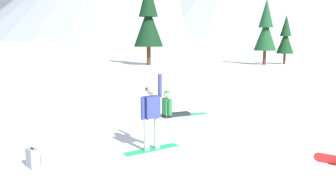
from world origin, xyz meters
TOP-DOWN VIEW (x-y plane):
  - ground_plane at (0.00, 0.00)m, footprint 800.00×800.00m
  - snowboarder_foreground at (-2.62, 0.16)m, footprint 1.25×1.33m
  - snowboarder_midground at (-2.99, 3.97)m, footprint 1.60×1.36m
  - backpack_grey at (-4.89, -1.68)m, footprint 0.38×0.37m
  - pine_tree_slender at (-10.41, 25.89)m, footprint 2.95×2.95m
  - pine_tree_broad at (0.98, 29.01)m, footprint 2.25×2.25m
  - pine_tree_tall at (3.03, 30.19)m, footprint 1.77×1.77m

SIDE VIEW (x-z plane):
  - ground_plane at x=0.00m, z-range 0.00..0.00m
  - backpack_grey at x=-4.89m, z-range -0.02..0.45m
  - snowboarder_midground at x=-2.99m, z-range -0.15..0.85m
  - snowboarder_foreground at x=-2.62m, z-range -0.06..1.93m
  - pine_tree_tall at x=3.03m, z-range 0.23..5.28m
  - pine_tree_broad at x=0.98m, z-range 0.29..6.89m
  - pine_tree_slender at x=-10.41m, z-range 0.38..8.81m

